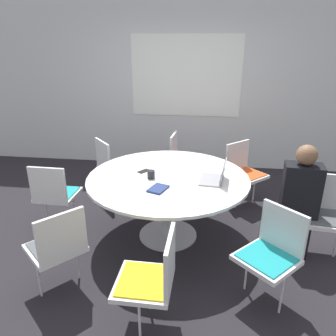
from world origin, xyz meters
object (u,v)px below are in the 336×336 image
object	(u,v)px
coffee_cup	(151,175)
cell_phone	(144,171)
chair_3	(112,163)
chair_1	(243,169)
spiral_notebook	(158,189)
chair_2	(182,157)
person_0	(301,193)
chair_0	(321,209)
chair_7	(272,249)
chair_4	(55,192)
laptop	(216,176)
handbag	(145,174)
chair_6	(153,276)
chair_5	(58,244)

from	to	relation	value
coffee_cup	cell_phone	distance (m)	0.22
chair_3	cell_phone	size ratio (longest dim) A/B	5.51
chair_1	spiral_notebook	xyz separation A→B (m)	(-0.95, -1.28, 0.25)
chair_2	person_0	world-z (taller)	person_0
chair_1	cell_phone	distance (m)	1.47
chair_0	coffee_cup	world-z (taller)	chair_0
chair_7	chair_4	bearing A→B (deg)	24.33
laptop	handbag	world-z (taller)	laptop
chair_6	handbag	world-z (taller)	chair_6
person_0	spiral_notebook	size ratio (longest dim) A/B	4.81
spiral_notebook	coffee_cup	size ratio (longest dim) A/B	2.85
chair_7	handbag	bearing A→B (deg)	-12.16
person_0	cell_phone	xyz separation A→B (m)	(-1.64, 0.26, 0.05)
chair_1	chair_4	bearing A→B (deg)	-19.32
cell_phone	laptop	bearing A→B (deg)	-11.26
chair_5	cell_phone	bearing A→B (deg)	16.60
chair_4	cell_phone	bearing A→B (deg)	9.63
chair_3	handbag	size ratio (longest dim) A/B	2.35
chair_2	person_0	bearing A→B (deg)	46.98
chair_6	handbag	distance (m)	2.83
chair_4	chair_3	bearing A→B (deg)	69.33
chair_0	chair_6	size ratio (longest dim) A/B	1.00
chair_5	chair_6	xyz separation A→B (m)	(0.87, -0.29, 0.00)
cell_phone	spiral_notebook	bearing A→B (deg)	-62.44
chair_6	coffee_cup	bearing A→B (deg)	11.04
chair_1	person_0	distance (m)	1.20
chair_2	chair_5	xyz separation A→B (m)	(-0.86, -2.31, 0.00)
spiral_notebook	laptop	bearing A→B (deg)	26.68
chair_5	spiral_notebook	xyz separation A→B (m)	(0.76, 0.68, 0.25)
chair_3	chair_1	bearing A→B (deg)	48.93
person_0	spiral_notebook	world-z (taller)	person_0
chair_2	laptop	world-z (taller)	laptop
chair_7	handbag	xyz separation A→B (m)	(-1.54, 2.29, -0.36)
chair_5	handbag	world-z (taller)	chair_5
laptop	coffee_cup	distance (m)	0.69
chair_0	handbag	xyz separation A→B (m)	(-2.16, 1.52, -0.36)
chair_6	spiral_notebook	bearing A→B (deg)	7.05
chair_2	handbag	bearing A→B (deg)	-97.90
cell_phone	chair_7	bearing A→B (deg)	-37.09
chair_5	coffee_cup	size ratio (longest dim) A/B	9.71
chair_1	coffee_cup	bearing A→B (deg)	-0.03
chair_7	person_0	bearing A→B (deg)	-73.67
chair_1	chair_2	bearing A→B (deg)	-66.15
laptop	chair_2	bearing A→B (deg)	-155.23
chair_5	chair_0	bearing A→B (deg)	-27.10
chair_5	spiral_notebook	world-z (taller)	chair_5
chair_1	handbag	bearing A→B (deg)	-62.17
chair_2	laptop	distance (m)	1.46
coffee_cup	chair_6	bearing A→B (deg)	-79.57
chair_2	chair_7	distance (m)	2.35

